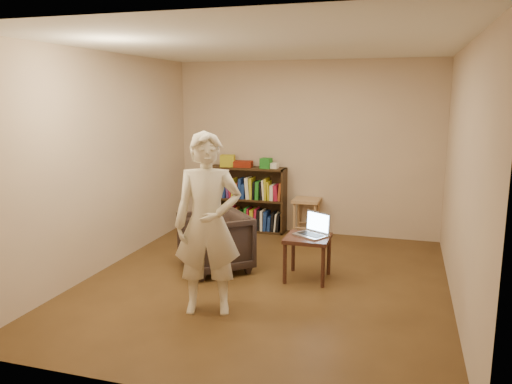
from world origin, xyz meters
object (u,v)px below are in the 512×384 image
(armchair, at_px, (215,242))
(laptop, at_px, (313,230))
(bookshelf, at_px, (248,203))
(stool, at_px, (307,206))
(person, at_px, (208,224))
(side_table, at_px, (308,244))

(armchair, bearing_deg, laptop, 52.66)
(armchair, xyz_separation_m, laptop, (1.18, 0.09, 0.22))
(bookshelf, relative_size, laptop, 2.74)
(bookshelf, distance_m, armchair, 1.87)
(stool, distance_m, person, 2.97)
(stool, bearing_deg, laptop, -76.45)
(stool, relative_size, armchair, 0.74)
(stool, bearing_deg, person, -97.70)
(bookshelf, bearing_deg, stool, -3.86)
(laptop, distance_m, person, 1.48)
(armchair, bearing_deg, person, -23.10)
(bookshelf, relative_size, armchair, 1.56)
(stool, xyz_separation_m, armchair, (-0.77, -1.79, -0.11))
(laptop, bearing_deg, bookshelf, 158.22)
(armchair, relative_size, side_table, 1.51)
(bookshelf, height_order, laptop, bookshelf)
(stool, relative_size, laptop, 1.30)
(bookshelf, xyz_separation_m, armchair, (0.18, -1.86, -0.09))
(person, bearing_deg, armchair, 91.84)
(person, bearing_deg, bookshelf, 83.88)
(laptop, bearing_deg, person, -93.01)
(armchair, bearing_deg, side_table, 49.40)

